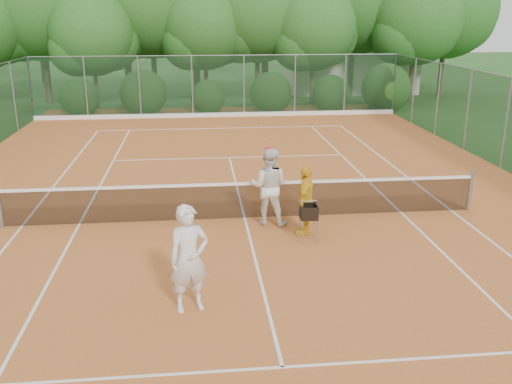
% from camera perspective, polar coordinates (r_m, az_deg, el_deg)
% --- Properties ---
extents(ground, '(120.00, 120.00, 0.00)m').
position_cam_1_polar(ground, '(14.51, -1.13, -2.74)').
color(ground, '#224D1B').
rests_on(ground, ground).
extents(clay_court, '(18.00, 36.00, 0.02)m').
position_cam_1_polar(clay_court, '(14.50, -1.13, -2.71)').
color(clay_court, '#BA662B').
rests_on(clay_court, ground).
extents(club_building, '(8.00, 5.00, 3.00)m').
position_cam_1_polar(club_building, '(39.07, 9.22, 12.14)').
color(club_building, beige).
rests_on(club_building, ground).
extents(tennis_net, '(11.97, 0.10, 1.10)m').
position_cam_1_polar(tennis_net, '(14.33, -1.14, -0.75)').
color(tennis_net, gray).
rests_on(tennis_net, clay_court).
extents(player_white, '(0.80, 0.64, 1.93)m').
position_cam_1_polar(player_white, '(9.92, -6.70, -6.64)').
color(player_white, silver).
rests_on(player_white, clay_court).
extents(player_center_grp, '(1.11, 0.97, 1.95)m').
position_cam_1_polar(player_center_grp, '(13.86, 1.29, 0.58)').
color(player_center_grp, white).
rests_on(player_center_grp, clay_court).
extents(player_yellow, '(0.77, 1.05, 1.65)m').
position_cam_1_polar(player_yellow, '(13.33, 4.99, -0.82)').
color(player_yellow, yellow).
rests_on(player_yellow, clay_court).
extents(ball_hopper, '(0.38, 0.38, 0.86)m').
position_cam_1_polar(ball_hopper, '(12.95, 5.28, -2.06)').
color(ball_hopper, gray).
rests_on(ball_hopper, clay_court).
extents(stray_ball_a, '(0.07, 0.07, 0.07)m').
position_cam_1_polar(stray_ball_a, '(24.34, -3.07, 5.72)').
color(stray_ball_a, '#C3D130').
rests_on(stray_ball_a, clay_court).
extents(stray_ball_b, '(0.07, 0.07, 0.07)m').
position_cam_1_polar(stray_ball_b, '(26.36, 0.51, 6.66)').
color(stray_ball_b, '#D5EB36').
rests_on(stray_ball_b, clay_court).
extents(stray_ball_c, '(0.07, 0.07, 0.07)m').
position_cam_1_polar(stray_ball_c, '(23.45, 0.85, 5.28)').
color(stray_ball_c, gold).
rests_on(stray_ball_c, clay_court).
extents(court_markings, '(11.03, 23.83, 0.01)m').
position_cam_1_polar(court_markings, '(14.50, -1.13, -2.66)').
color(court_markings, white).
rests_on(court_markings, clay_court).
extents(fence_back, '(18.07, 0.07, 3.00)m').
position_cam_1_polar(fence_back, '(28.80, -3.80, 10.50)').
color(fence_back, '#19381E').
rests_on(fence_back, clay_court).
extents(tropical_treeline, '(32.10, 8.49, 15.03)m').
position_cam_1_polar(tropical_treeline, '(33.88, -1.78, 17.67)').
color(tropical_treeline, brown).
rests_on(tropical_treeline, ground).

